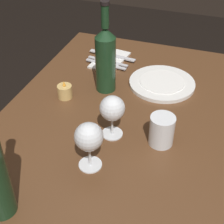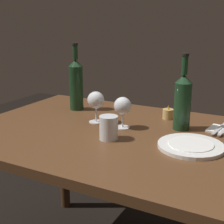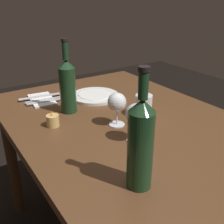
{
  "view_description": "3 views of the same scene",
  "coord_description": "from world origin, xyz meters",
  "px_view_note": "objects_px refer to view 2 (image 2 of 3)",
  "views": [
    {
      "loc": [
        -0.75,
        -0.2,
        1.43
      ],
      "look_at": [
        -0.05,
        0.04,
        0.86
      ],
      "focal_mm": 53.72,
      "sensor_mm": 36.0,
      "label": 1
    },
    {
      "loc": [
        0.58,
        -1.16,
        1.2
      ],
      "look_at": [
        -0.05,
        0.04,
        0.81
      ],
      "focal_mm": 51.83,
      "sensor_mm": 36.0,
      "label": 2
    },
    {
      "loc": [
        -0.85,
        0.63,
        1.25
      ],
      "look_at": [
        -0.01,
        0.08,
        0.81
      ],
      "focal_mm": 44.21,
      "sensor_mm": 36.0,
      "label": 3
    }
  ],
  "objects_px": {
    "wine_bottle": "(76,84)",
    "water_tumbler": "(109,129)",
    "wine_glass_left": "(96,101)",
    "fork_outer": "(219,128)",
    "wine_glass_right": "(123,107)",
    "wine_bottle_second": "(183,101)",
    "dinner_plate": "(191,146)",
    "votive_candle": "(168,114)"
  },
  "relations": [
    {
      "from": "wine_bottle",
      "to": "wine_glass_right",
      "type": "bearing_deg",
      "value": -25.04
    },
    {
      "from": "dinner_plate",
      "to": "water_tumbler",
      "type": "bearing_deg",
      "value": -168.49
    },
    {
      "from": "wine_glass_left",
      "to": "wine_bottle",
      "type": "xyz_separation_m",
      "value": [
        -0.21,
        0.15,
        0.04
      ]
    },
    {
      "from": "wine_bottle_second",
      "to": "water_tumbler",
      "type": "bearing_deg",
      "value": -130.91
    },
    {
      "from": "wine_glass_right",
      "to": "votive_candle",
      "type": "relative_size",
      "value": 2.08
    },
    {
      "from": "wine_bottle",
      "to": "water_tumbler",
      "type": "bearing_deg",
      "value": -40.87
    },
    {
      "from": "wine_glass_right",
      "to": "wine_bottle_second",
      "type": "height_order",
      "value": "wine_bottle_second"
    },
    {
      "from": "wine_glass_left",
      "to": "fork_outer",
      "type": "xyz_separation_m",
      "value": [
        0.53,
        0.14,
        -0.09
      ]
    },
    {
      "from": "wine_glass_right",
      "to": "fork_outer",
      "type": "bearing_deg",
      "value": 22.56
    },
    {
      "from": "wine_glass_right",
      "to": "water_tumbler",
      "type": "bearing_deg",
      "value": -85.4
    },
    {
      "from": "wine_glass_left",
      "to": "water_tumbler",
      "type": "height_order",
      "value": "wine_glass_left"
    },
    {
      "from": "wine_glass_right",
      "to": "water_tumbler",
      "type": "height_order",
      "value": "wine_glass_right"
    },
    {
      "from": "wine_glass_right",
      "to": "dinner_plate",
      "type": "height_order",
      "value": "wine_glass_right"
    },
    {
      "from": "wine_glass_right",
      "to": "water_tumbler",
      "type": "xyz_separation_m",
      "value": [
        0.01,
        -0.15,
        -0.05
      ]
    },
    {
      "from": "dinner_plate",
      "to": "wine_glass_left",
      "type": "bearing_deg",
      "value": 167.82
    },
    {
      "from": "wine_bottle",
      "to": "votive_candle",
      "type": "height_order",
      "value": "wine_bottle"
    },
    {
      "from": "votive_candle",
      "to": "fork_outer",
      "type": "height_order",
      "value": "votive_candle"
    },
    {
      "from": "wine_bottle",
      "to": "fork_outer",
      "type": "relative_size",
      "value": 1.92
    },
    {
      "from": "wine_glass_left",
      "to": "dinner_plate",
      "type": "height_order",
      "value": "wine_glass_left"
    },
    {
      "from": "wine_glass_right",
      "to": "votive_candle",
      "type": "bearing_deg",
      "value": 59.1
    },
    {
      "from": "wine_bottle",
      "to": "wine_bottle_second",
      "type": "relative_size",
      "value": 1.06
    },
    {
      "from": "wine_bottle_second",
      "to": "votive_candle",
      "type": "bearing_deg",
      "value": 129.74
    },
    {
      "from": "wine_glass_left",
      "to": "wine_glass_right",
      "type": "bearing_deg",
      "value": -6.1
    },
    {
      "from": "votive_candle",
      "to": "wine_glass_left",
      "type": "bearing_deg",
      "value": -143.12
    },
    {
      "from": "wine_glass_right",
      "to": "votive_candle",
      "type": "distance_m",
      "value": 0.27
    },
    {
      "from": "wine_glass_left",
      "to": "votive_candle",
      "type": "relative_size",
      "value": 2.19
    },
    {
      "from": "dinner_plate",
      "to": "fork_outer",
      "type": "xyz_separation_m",
      "value": [
        0.06,
        0.25,
        0.0
      ]
    },
    {
      "from": "dinner_plate",
      "to": "fork_outer",
      "type": "distance_m",
      "value": 0.25
    },
    {
      "from": "wine_glass_left",
      "to": "wine_bottle_second",
      "type": "bearing_deg",
      "value": 13.35
    },
    {
      "from": "wine_glass_left",
      "to": "wine_bottle",
      "type": "bearing_deg",
      "value": 144.32
    },
    {
      "from": "votive_candle",
      "to": "wine_bottle_second",
      "type": "bearing_deg",
      "value": -50.26
    },
    {
      "from": "water_tumbler",
      "to": "votive_candle",
      "type": "bearing_deg",
      "value": 71.94
    },
    {
      "from": "votive_candle",
      "to": "dinner_plate",
      "type": "relative_size",
      "value": 0.27
    },
    {
      "from": "wine_bottle",
      "to": "water_tumbler",
      "type": "relative_size",
      "value": 3.62
    },
    {
      "from": "water_tumbler",
      "to": "wine_bottle_second",
      "type": "bearing_deg",
      "value": 49.09
    },
    {
      "from": "wine_bottle_second",
      "to": "wine_glass_left",
      "type": "bearing_deg",
      "value": -166.65
    },
    {
      "from": "wine_glass_right",
      "to": "dinner_plate",
      "type": "bearing_deg",
      "value": -14.78
    },
    {
      "from": "wine_glass_left",
      "to": "fork_outer",
      "type": "relative_size",
      "value": 0.81
    },
    {
      "from": "wine_bottle_second",
      "to": "votive_candle",
      "type": "height_order",
      "value": "wine_bottle_second"
    },
    {
      "from": "wine_bottle_second",
      "to": "fork_outer",
      "type": "distance_m",
      "value": 0.2
    },
    {
      "from": "wine_bottle",
      "to": "water_tumbler",
      "type": "xyz_separation_m",
      "value": [
        0.36,
        -0.31,
        -0.1
      ]
    },
    {
      "from": "wine_glass_left",
      "to": "fork_outer",
      "type": "bearing_deg",
      "value": 15.29
    }
  ]
}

